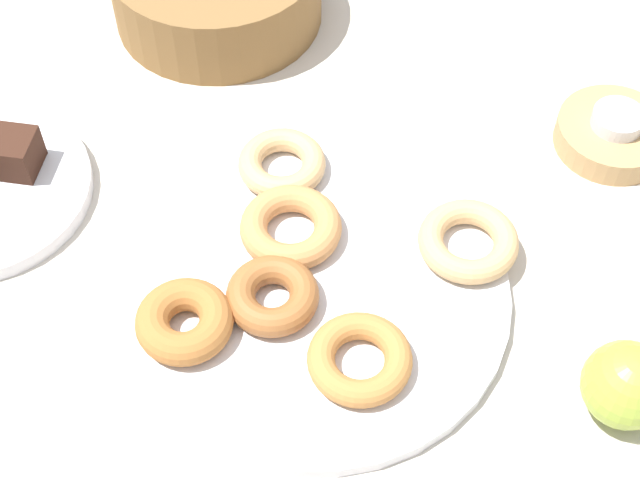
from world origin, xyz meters
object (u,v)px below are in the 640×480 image
object	(u,v)px
donut_5	(184,321)
brownie_far	(8,152)
donut_0	(468,241)
donut_4	(282,164)
candle_holder	(613,134)
apple	(626,385)
donut_3	(273,296)
donut_1	(291,227)
donut_plate	(317,292)
donut_2	(360,359)
tealight	(618,119)

from	to	relation	value
donut_5	brownie_far	xyz separation A→B (m)	(-0.20, 0.16, 0.01)
donut_0	donut_4	distance (m)	0.19
candle_holder	apple	xyz separation A→B (m)	(-0.02, -0.29, 0.02)
donut_3	donut_4	xyz separation A→B (m)	(-0.01, 0.15, -0.00)
donut_1	donut_4	size ratio (longest dim) A/B	1.10
donut_3	donut_4	size ratio (longest dim) A/B	0.96
donut_plate	donut_2	size ratio (longest dim) A/B	3.92
tealight	donut_2	bearing A→B (deg)	-128.83
donut_4	tealight	size ratio (longest dim) A/B	1.65
donut_3	tealight	xyz separation A→B (m)	(0.31, 0.23, 0.01)
donut_0	apple	size ratio (longest dim) A/B	1.26
apple	donut_2	bearing A→B (deg)	177.83
apple	brownie_far	bearing A→B (deg)	161.17
donut_1	tealight	xyz separation A→B (m)	(0.30, 0.16, 0.01)
brownie_far	candle_holder	xyz separation A→B (m)	(0.57, 0.10, -0.02)
donut_plate	donut_0	xyz separation A→B (m)	(0.13, 0.06, 0.02)
candle_holder	apple	world-z (taller)	apple
apple	donut_plate	bearing A→B (deg)	162.24
donut_plate	donut_3	world-z (taller)	donut_3
candle_holder	tealight	size ratio (longest dim) A/B	2.22
donut_0	donut_5	world-z (taller)	donut_5
donut_plate	donut_3	xyz separation A→B (m)	(-0.04, -0.02, 0.02)
donut_1	donut_5	distance (m)	0.13
donut_3	candle_holder	xyz separation A→B (m)	(0.31, 0.23, -0.01)
donut_plate	brownie_far	bearing A→B (deg)	160.29
donut_1	tealight	world-z (taller)	tealight
tealight	brownie_far	bearing A→B (deg)	-169.94
donut_5	donut_2	bearing A→B (deg)	-7.43
donut_4	candle_holder	xyz separation A→B (m)	(0.32, 0.08, -0.01)
donut_1	donut_0	bearing A→B (deg)	0.53
donut_4	donut_1	bearing A→B (deg)	-76.87
donut_1	donut_5	world-z (taller)	donut_5
donut_2	brownie_far	world-z (taller)	brownie_far
tealight	apple	xyz separation A→B (m)	(-0.02, -0.29, 0.00)
donut_plate	brownie_far	xyz separation A→B (m)	(-0.30, 0.11, 0.03)
candle_holder	donut_3	bearing A→B (deg)	-143.10
donut_2	donut_plate	bearing A→B (deg)	120.46
donut_4	candle_holder	size ratio (longest dim) A/B	0.74
donut_plate	donut_5	world-z (taller)	donut_5
donut_plate	donut_1	size ratio (longest dim) A/B	3.68
donut_4	apple	distance (m)	0.37
donut_1	donut_3	size ratio (longest dim) A/B	1.15
candle_holder	tealight	distance (m)	0.02
brownie_far	tealight	world-z (taller)	brownie_far
tealight	apple	distance (m)	0.29
donut_1	brownie_far	xyz separation A→B (m)	(-0.27, 0.05, 0.01)
donut_2	donut_3	size ratio (longest dim) A/B	1.08
donut_1	apple	xyz separation A→B (m)	(0.28, -0.14, 0.01)
donut_5	brownie_far	bearing A→B (deg)	140.64
donut_2	donut_4	size ratio (longest dim) A/B	1.04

